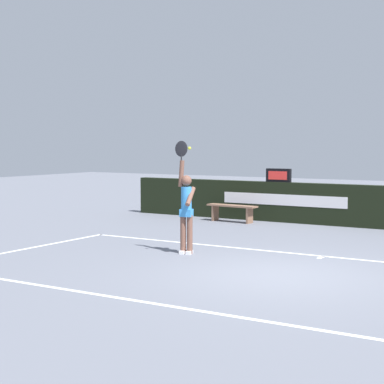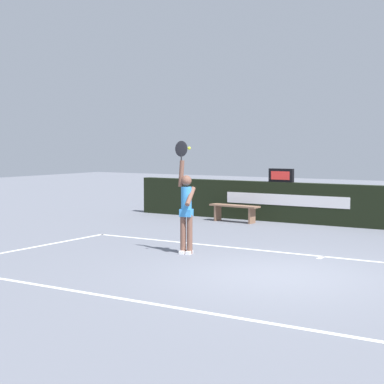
% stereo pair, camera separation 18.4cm
% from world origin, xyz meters
% --- Properties ---
extents(ground_plane, '(60.00, 60.00, 0.00)m').
position_xyz_m(ground_plane, '(0.00, 0.00, 0.00)').
color(ground_plane, slate).
extents(court_lines, '(12.21, 5.20, 0.00)m').
position_xyz_m(court_lines, '(0.00, -0.33, 0.00)').
color(court_lines, white).
rests_on(court_lines, ground).
extents(speed_display, '(0.77, 0.16, 0.41)m').
position_xyz_m(speed_display, '(-3.20, 7.17, 1.41)').
color(speed_display, black).
rests_on(speed_display, back_wall).
extents(tennis_player, '(0.49, 0.46, 2.44)m').
position_xyz_m(tennis_player, '(-2.64, 0.97, 1.01)').
color(tennis_player, brown).
rests_on(tennis_player, ground).
extents(tennis_ball, '(0.07, 0.07, 0.07)m').
position_xyz_m(tennis_ball, '(-2.37, 0.66, 2.27)').
color(tennis_ball, '#D0DF2F').
extents(courtside_bench_near, '(1.64, 0.49, 0.52)m').
position_xyz_m(courtside_bench_near, '(-4.36, 6.36, 0.40)').
color(courtside_bench_near, '#88624A').
rests_on(courtside_bench_near, ground).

